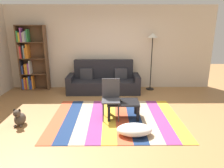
# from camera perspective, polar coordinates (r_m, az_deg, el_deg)

# --- Properties ---
(ground_plane) EXTENTS (14.00, 14.00, 0.00)m
(ground_plane) POSITION_cam_1_polar(r_m,az_deg,el_deg) (4.64, -0.33, -9.81)
(ground_plane) COLOR #9E7042
(back_wall) EXTENTS (6.80, 0.10, 2.70)m
(back_wall) POSITION_cam_1_polar(r_m,az_deg,el_deg) (6.77, -0.46, 10.25)
(back_wall) COLOR beige
(back_wall) RESTS_ON ground_plane
(rug) EXTENTS (2.90, 2.20, 0.01)m
(rug) POSITION_cam_1_polar(r_m,az_deg,el_deg) (4.65, 1.03, -9.71)
(rug) COLOR #C64C2D
(rug) RESTS_ON ground_plane
(couch) EXTENTS (2.26, 0.80, 1.00)m
(couch) POSITION_cam_1_polar(r_m,az_deg,el_deg) (6.43, -2.40, 0.75)
(couch) COLOR black
(couch) RESTS_ON ground_plane
(bookshelf) EXTENTS (0.90, 0.28, 2.08)m
(bookshelf) POSITION_cam_1_polar(r_m,az_deg,el_deg) (7.07, -22.34, 6.40)
(bookshelf) COLOR brown
(bookshelf) RESTS_ON ground_plane
(coffee_table) EXTENTS (0.72, 0.50, 0.39)m
(coffee_table) POSITION_cam_1_polar(r_m,az_deg,el_deg) (4.58, 3.14, -5.81)
(coffee_table) COLOR black
(coffee_table) RESTS_ON rug
(pouf) EXTENTS (0.68, 0.42, 0.21)m
(pouf) POSITION_cam_1_polar(r_m,az_deg,el_deg) (3.97, 6.37, -12.78)
(pouf) COLOR white
(pouf) RESTS_ON rug
(dog) EXTENTS (0.22, 0.35, 0.40)m
(dog) POSITION_cam_1_polar(r_m,az_deg,el_deg) (4.72, -24.81, -8.79)
(dog) COLOR #473D33
(dog) RESTS_ON ground_plane
(standing_lamp) EXTENTS (0.32, 0.32, 1.84)m
(standing_lamp) POSITION_cam_1_polar(r_m,az_deg,el_deg) (6.58, 11.41, 11.38)
(standing_lamp) COLOR black
(standing_lamp) RESTS_ON ground_plane
(tv_remote) EXTENTS (0.09, 0.16, 0.02)m
(tv_remote) POSITION_cam_1_polar(r_m,az_deg,el_deg) (4.58, 2.34, -4.69)
(tv_remote) COLOR black
(tv_remote) RESTS_ON coffee_table
(folding_chair) EXTENTS (0.40, 0.40, 0.90)m
(folding_chair) POSITION_cam_1_polar(r_m,az_deg,el_deg) (4.52, -0.34, -3.21)
(folding_chair) COLOR #38383D
(folding_chair) RESTS_ON ground_plane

